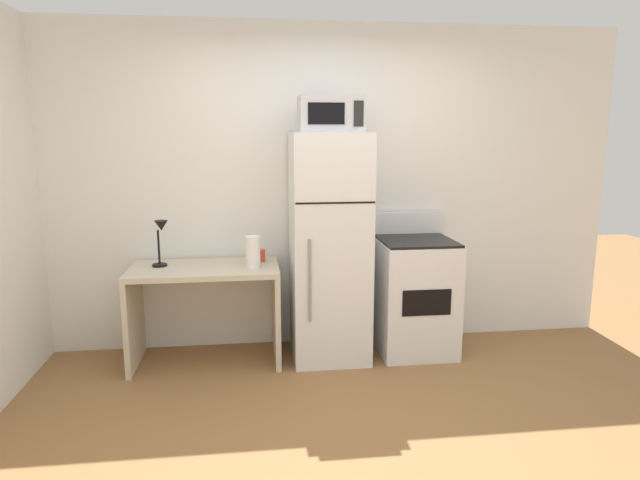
% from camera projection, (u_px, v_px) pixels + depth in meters
% --- Properties ---
extents(ground_plane, '(12.00, 12.00, 0.00)m').
position_uv_depth(ground_plane, '(353.00, 445.00, 3.14)').
color(ground_plane, olive).
extents(wall_back_white, '(5.00, 0.10, 2.60)m').
position_uv_depth(wall_back_white, '(317.00, 188.00, 4.55)').
color(wall_back_white, white).
rests_on(wall_back_white, ground).
extents(desk, '(1.12, 0.60, 0.75)m').
position_uv_depth(desk, '(205.00, 296.00, 4.22)').
color(desk, beige).
rests_on(desk, ground).
extents(desk_lamp, '(0.14, 0.12, 0.35)m').
position_uv_depth(desk_lamp, '(161.00, 235.00, 4.14)').
color(desk_lamp, black).
rests_on(desk_lamp, desk).
extents(coffee_mug, '(0.08, 0.08, 0.09)m').
position_uv_depth(coffee_mug, '(260.00, 255.00, 4.35)').
color(coffee_mug, '#D83F33').
rests_on(coffee_mug, desk).
extents(paper_towel_roll, '(0.11, 0.11, 0.24)m').
position_uv_depth(paper_towel_roll, '(253.00, 252.00, 4.13)').
color(paper_towel_roll, white).
rests_on(paper_towel_roll, desk).
extents(refrigerator, '(0.58, 0.64, 1.75)m').
position_uv_depth(refrigerator, '(329.00, 248.00, 4.27)').
color(refrigerator, white).
rests_on(refrigerator, ground).
extents(microwave, '(0.46, 0.35, 0.26)m').
position_uv_depth(microwave, '(330.00, 114.00, 4.06)').
color(microwave, '#B7B7BC').
rests_on(microwave, refrigerator).
extents(oven_range, '(0.59, 0.61, 1.10)m').
position_uv_depth(oven_range, '(415.00, 295.00, 4.44)').
color(oven_range, white).
rests_on(oven_range, ground).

